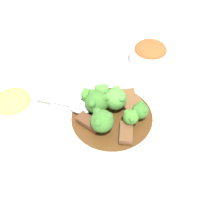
# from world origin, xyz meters

# --- Properties ---
(ground_plane) EXTENTS (4.00, 4.00, 0.00)m
(ground_plane) POSITION_xyz_m (0.00, 0.00, 0.00)
(ground_plane) COLOR silver
(main_plate) EXTENTS (0.31, 0.31, 0.02)m
(main_plate) POSITION_xyz_m (0.00, 0.00, 0.01)
(main_plate) COLOR white
(main_plate) RESTS_ON ground_plane
(beef_strip_0) EXTENTS (0.06, 0.05, 0.01)m
(beef_strip_0) POSITION_xyz_m (0.03, 0.05, 0.03)
(beef_strip_0) COLOR brown
(beef_strip_0) RESTS_ON main_plate
(beef_strip_1) EXTENTS (0.06, 0.05, 0.01)m
(beef_strip_1) POSITION_xyz_m (-0.05, 0.03, 0.03)
(beef_strip_1) COLOR brown
(beef_strip_1) RESTS_ON main_plate
(beef_strip_2) EXTENTS (0.06, 0.06, 0.01)m
(beef_strip_2) POSITION_xyz_m (-0.07, 0.00, 0.03)
(beef_strip_2) COLOR brown
(beef_strip_2) RESTS_ON main_plate
(beef_strip_3) EXTENTS (0.04, 0.06, 0.01)m
(beef_strip_3) POSITION_xyz_m (0.05, -0.04, 0.03)
(beef_strip_3) COLOR #56331E
(beef_strip_3) RESTS_ON main_plate
(broccoli_floret_0) EXTENTS (0.06, 0.06, 0.06)m
(broccoli_floret_0) POSITION_xyz_m (0.00, -0.04, 0.05)
(broccoli_floret_0) COLOR #8EB756
(broccoli_floret_0) RESTS_ON main_plate
(broccoli_floret_1) EXTENTS (0.04, 0.04, 0.04)m
(broccoli_floret_1) POSITION_xyz_m (-0.04, -0.05, 0.05)
(broccoli_floret_1) COLOR #8EB756
(broccoli_floret_1) RESTS_ON main_plate
(broccoli_floret_2) EXTENTS (0.05, 0.05, 0.06)m
(broccoli_floret_2) POSITION_xyz_m (-0.03, -0.01, 0.05)
(broccoli_floret_2) COLOR #8EB756
(broccoli_floret_2) RESTS_ON main_plate
(broccoli_floret_3) EXTENTS (0.03, 0.03, 0.04)m
(broccoli_floret_3) POSITION_xyz_m (-0.01, -0.07, 0.04)
(broccoli_floret_3) COLOR #8EB756
(broccoli_floret_3) RESTS_ON main_plate
(broccoli_floret_4) EXTENTS (0.04, 0.04, 0.04)m
(broccoli_floret_4) POSITION_xyz_m (0.00, 0.05, 0.04)
(broccoli_floret_4) COLOR #7FA84C
(broccoli_floret_4) RESTS_ON main_plate
(broccoli_floret_5) EXTENTS (0.04, 0.04, 0.04)m
(broccoli_floret_5) POSITION_xyz_m (-0.03, 0.06, 0.04)
(broccoli_floret_5) COLOR #8EB756
(broccoli_floret_5) RESTS_ON main_plate
(broccoli_floret_6) EXTENTS (0.05, 0.05, 0.06)m
(broccoli_floret_6) POSITION_xyz_m (0.05, -0.00, 0.05)
(broccoli_floret_6) COLOR #7FA84C
(broccoli_floret_6) RESTS_ON main_plate
(serving_spoon) EXTENTS (0.06, 0.20, 0.01)m
(serving_spoon) POSITION_xyz_m (0.02, -0.09, 0.03)
(serving_spoon) COLOR silver
(serving_spoon) RESTS_ON main_plate
(side_bowl_kimchi) EXTENTS (0.11, 0.11, 0.06)m
(side_bowl_kimchi) POSITION_xyz_m (-0.24, -0.01, 0.03)
(side_bowl_kimchi) COLOR white
(side_bowl_kimchi) RESTS_ON ground_plane
(side_bowl_appetizer) EXTENTS (0.11, 0.11, 0.06)m
(side_bowl_appetizer) POSITION_xyz_m (0.09, -0.21, 0.03)
(side_bowl_appetizer) COLOR white
(side_bowl_appetizer) RESTS_ON ground_plane
(sauce_dish) EXTENTS (0.07, 0.07, 0.01)m
(sauce_dish) POSITION_xyz_m (0.13, 0.17, 0.01)
(sauce_dish) COLOR white
(sauce_dish) RESTS_ON ground_plane
(paper_napkin) EXTENTS (0.12, 0.10, 0.01)m
(paper_napkin) POSITION_xyz_m (0.18, 0.13, 0.00)
(paper_napkin) COLOR silver
(paper_napkin) RESTS_ON ground_plane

